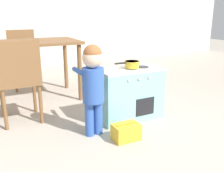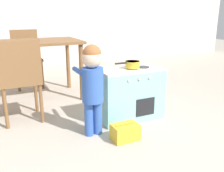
{
  "view_description": "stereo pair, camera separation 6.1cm",
  "coord_description": "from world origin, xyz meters",
  "px_view_note": "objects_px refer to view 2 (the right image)",
  "views": [
    {
      "loc": [
        -1.05,
        -1.44,
        1.11
      ],
      "look_at": [
        0.02,
        0.66,
        0.41
      ],
      "focal_mm": 40.0,
      "sensor_mm": 36.0,
      "label": 1
    },
    {
      "loc": [
        -1.0,
        -1.47,
        1.11
      ],
      "look_at": [
        0.02,
        0.66,
        0.41
      ],
      "focal_mm": 40.0,
      "sensor_mm": 36.0,
      "label": 2
    }
  ],
  "objects_px": {
    "play_kitchen": "(130,94)",
    "toy_pot": "(132,64)",
    "toy_basket": "(125,132)",
    "dining_chair_near": "(20,79)",
    "child_figure": "(92,79)",
    "dining_table": "(31,49)",
    "dining_chair_far": "(27,56)"
  },
  "relations": [
    {
      "from": "toy_pot",
      "to": "dining_chair_near",
      "type": "distance_m",
      "value": 1.15
    },
    {
      "from": "toy_pot",
      "to": "dining_table",
      "type": "relative_size",
      "value": 0.22
    },
    {
      "from": "play_kitchen",
      "to": "child_figure",
      "type": "relative_size",
      "value": 0.8
    },
    {
      "from": "toy_pot",
      "to": "child_figure",
      "type": "relative_size",
      "value": 0.32
    },
    {
      "from": "play_kitchen",
      "to": "dining_chair_near",
      "type": "height_order",
      "value": "dining_chair_near"
    },
    {
      "from": "dining_table",
      "to": "toy_basket",
      "type": "bearing_deg",
      "value": -69.97
    },
    {
      "from": "play_kitchen",
      "to": "dining_table",
      "type": "height_order",
      "value": "dining_table"
    },
    {
      "from": "child_figure",
      "to": "dining_table",
      "type": "distance_m",
      "value": 1.34
    },
    {
      "from": "dining_chair_near",
      "to": "dining_chair_far",
      "type": "distance_m",
      "value": 1.41
    },
    {
      "from": "dining_chair_near",
      "to": "dining_chair_far",
      "type": "bearing_deg",
      "value": 80.09
    },
    {
      "from": "toy_basket",
      "to": "dining_chair_near",
      "type": "distance_m",
      "value": 1.19
    },
    {
      "from": "child_figure",
      "to": "dining_chair_near",
      "type": "relative_size",
      "value": 0.98
    },
    {
      "from": "toy_pot",
      "to": "dining_chair_far",
      "type": "height_order",
      "value": "dining_chair_far"
    },
    {
      "from": "child_figure",
      "to": "toy_pot",
      "type": "bearing_deg",
      "value": 19.27
    },
    {
      "from": "child_figure",
      "to": "dining_chair_far",
      "type": "height_order",
      "value": "dining_chair_far"
    },
    {
      "from": "toy_basket",
      "to": "dining_chair_far",
      "type": "relative_size",
      "value": 0.28
    },
    {
      "from": "child_figure",
      "to": "toy_basket",
      "type": "height_order",
      "value": "child_figure"
    },
    {
      "from": "play_kitchen",
      "to": "toy_basket",
      "type": "xyz_separation_m",
      "value": [
        -0.28,
        -0.41,
        -0.2
      ]
    },
    {
      "from": "play_kitchen",
      "to": "toy_basket",
      "type": "height_order",
      "value": "play_kitchen"
    },
    {
      "from": "play_kitchen",
      "to": "dining_chair_far",
      "type": "bearing_deg",
      "value": 114.45
    },
    {
      "from": "play_kitchen",
      "to": "toy_pot",
      "type": "xyz_separation_m",
      "value": [
        0.01,
        0.0,
        0.32
      ]
    },
    {
      "from": "child_figure",
      "to": "dining_chair_near",
      "type": "distance_m",
      "value": 0.81
    },
    {
      "from": "child_figure",
      "to": "dining_table",
      "type": "xyz_separation_m",
      "value": [
        -0.33,
        1.29,
        0.13
      ]
    },
    {
      "from": "play_kitchen",
      "to": "toy_basket",
      "type": "relative_size",
      "value": 2.83
    },
    {
      "from": "child_figure",
      "to": "dining_chair_far",
      "type": "distance_m",
      "value": 1.99
    },
    {
      "from": "dining_chair_near",
      "to": "dining_table",
      "type": "bearing_deg",
      "value": 72.59
    },
    {
      "from": "dining_table",
      "to": "dining_chair_far",
      "type": "relative_size",
      "value": 1.44
    },
    {
      "from": "child_figure",
      "to": "toy_basket",
      "type": "relative_size",
      "value": 3.53
    },
    {
      "from": "child_figure",
      "to": "dining_table",
      "type": "bearing_deg",
      "value": 104.52
    },
    {
      "from": "child_figure",
      "to": "toy_basket",
      "type": "distance_m",
      "value": 0.56
    },
    {
      "from": "dining_chair_near",
      "to": "toy_basket",
      "type": "bearing_deg",
      "value": -46.1
    },
    {
      "from": "play_kitchen",
      "to": "toy_pot",
      "type": "height_order",
      "value": "toy_pot"
    }
  ]
}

